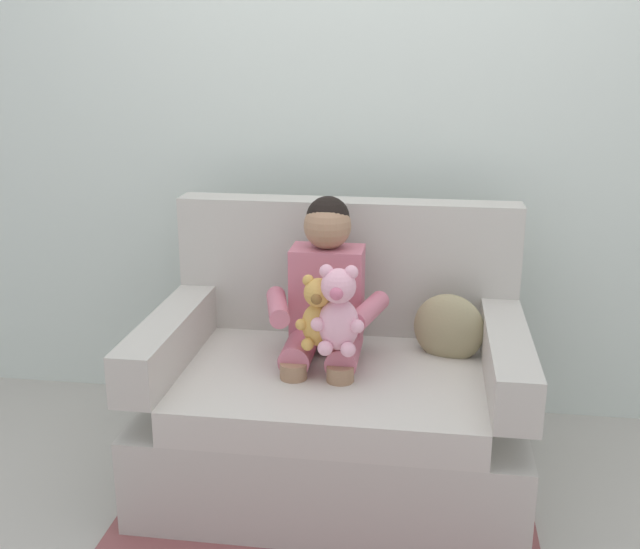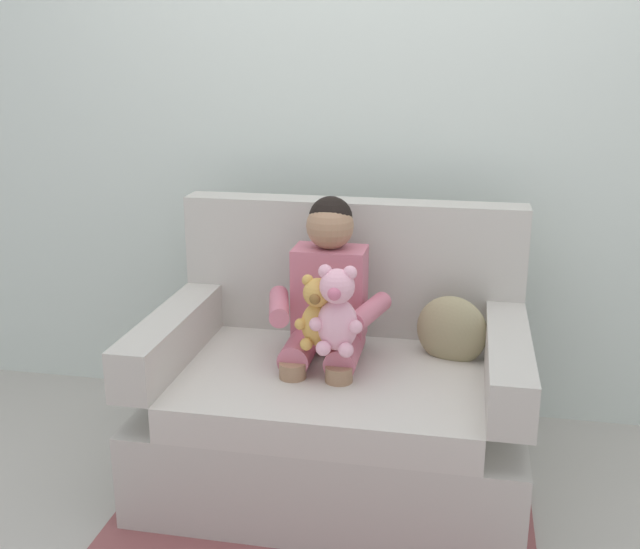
% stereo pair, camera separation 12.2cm
% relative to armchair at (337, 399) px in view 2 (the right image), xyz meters
% --- Properties ---
extents(ground_plane, '(8.00, 8.00, 0.00)m').
position_rel_armchair_xyz_m(ground_plane, '(0.00, -0.04, -0.31)').
color(ground_plane, '#ADA89E').
extents(back_wall, '(6.00, 0.10, 2.60)m').
position_rel_armchair_xyz_m(back_wall, '(0.00, 0.68, 0.99)').
color(back_wall, silver).
rests_on(back_wall, ground).
extents(armchair, '(1.31, 0.89, 0.99)m').
position_rel_armchair_xyz_m(armchair, '(0.00, 0.00, 0.00)').
color(armchair, '#BCB7AD').
rests_on(armchair, ground).
extents(seated_child, '(0.45, 0.39, 0.82)m').
position_rel_armchair_xyz_m(seated_child, '(-0.05, 0.03, 0.36)').
color(seated_child, '#C66B7F').
rests_on(seated_child, armchair).
extents(plush_honey, '(0.15, 0.12, 0.25)m').
position_rel_armchair_xyz_m(plush_honey, '(-0.04, -0.14, 0.38)').
color(plush_honey, gold).
rests_on(plush_honey, armchair).
extents(plush_pink, '(0.18, 0.14, 0.30)m').
position_rel_armchair_xyz_m(plush_pink, '(0.03, -0.17, 0.40)').
color(plush_pink, '#EAA8BC').
rests_on(plush_pink, armchair).
extents(throw_pillow, '(0.28, 0.18, 0.26)m').
position_rel_armchair_xyz_m(throw_pillow, '(0.40, 0.12, 0.25)').
color(throw_pillow, '#998C66').
rests_on(throw_pillow, armchair).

